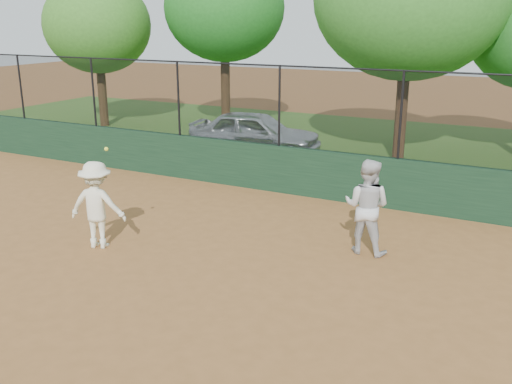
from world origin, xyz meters
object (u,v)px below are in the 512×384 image
at_px(parked_car, 255,133).
at_px(player_main, 97,205).
at_px(player_second, 367,207).
at_px(tree_0, 97,25).
at_px(tree_1, 224,8).

distance_m(parked_car, player_main, 8.28).
bearing_deg(player_second, tree_0, -29.25).
bearing_deg(tree_1, player_second, -48.04).
bearing_deg(parked_car, player_second, -147.55).
relative_size(parked_car, tree_0, 0.72).
relative_size(player_main, tree_0, 0.35).
bearing_deg(player_second, player_main, 25.74).
distance_m(player_second, tree_1, 13.30).
distance_m(tree_0, tree_1, 5.22).
bearing_deg(player_main, tree_1, 108.39).
height_order(parked_car, tree_1, tree_1).
xyz_separation_m(player_second, player_main, (-4.68, -2.10, -0.05)).
height_order(parked_car, player_main, player_main).
distance_m(player_main, tree_1, 12.79).
distance_m(parked_car, tree_0, 8.86).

